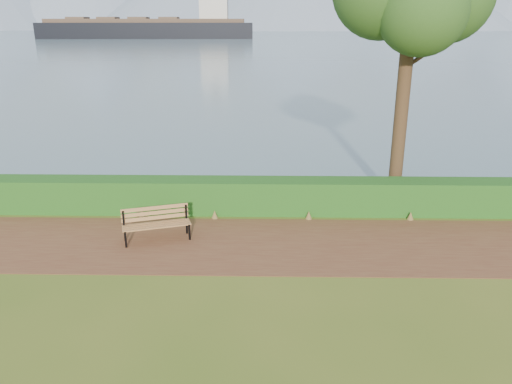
{
  "coord_description": "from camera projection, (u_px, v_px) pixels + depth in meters",
  "views": [
    {
      "loc": [
        0.36,
        -11.27,
        5.36
      ],
      "look_at": [
        0.11,
        1.2,
        1.1
      ],
      "focal_mm": 35.0,
      "sensor_mm": 36.0,
      "label": 1
    }
  ],
  "objects": [
    {
      "name": "bench",
      "position": [
        156.0,
        221.0,
        12.83
      ],
      "size": [
        1.78,
        1.01,
        0.86
      ],
      "rotation": [
        0.0,
        0.0,
        0.32
      ],
      "color": "black",
      "rests_on": "ground"
    },
    {
      "name": "water",
      "position": [
        266.0,
        33.0,
        258.42
      ],
      "size": [
        700.0,
        510.0,
        0.0
      ],
      "primitive_type": "cube",
      "color": "#465D71",
      "rests_on": "ground"
    },
    {
      "name": "hedge",
      "position": [
        253.0,
        196.0,
        14.7
      ],
      "size": [
        32.0,
        0.85,
        1.0
      ],
      "primitive_type": "cube",
      "color": "#184012",
      "rests_on": "ground"
    },
    {
      "name": "path",
      "position": [
        251.0,
        244.0,
        12.68
      ],
      "size": [
        40.0,
        3.4,
        0.01
      ],
      "primitive_type": "cube",
      "color": "brown",
      "rests_on": "ground"
    },
    {
      "name": "ground",
      "position": [
        251.0,
        249.0,
        12.4
      ],
      "size": [
        140.0,
        140.0,
        0.0
      ],
      "primitive_type": "plane",
      "color": "#49621C",
      "rests_on": "ground"
    },
    {
      "name": "cargo_ship",
      "position": [
        154.0,
        29.0,
        170.38
      ],
      "size": [
        72.78,
        13.47,
        22.0
      ],
      "rotation": [
        0.0,
        0.0,
        0.03
      ],
      "color": "black",
      "rests_on": "ground"
    }
  ]
}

